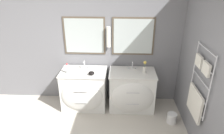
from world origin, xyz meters
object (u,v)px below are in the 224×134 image
flower_vase (145,68)px  waste_bin (172,118)px  toiletry_bottle (67,69)px  amenity_bowl (91,73)px  vanity_right (132,91)px  vanity_left (84,90)px

flower_vase → waste_bin: bearing=-42.5°
toiletry_bottle → amenity_bowl: size_ratio=1.73×
flower_vase → waste_bin: (0.52, -0.48, -0.83)m
amenity_bowl → waste_bin: bearing=-12.2°
toiletry_bottle → waste_bin: bearing=-10.9°
flower_vase → vanity_right: bearing=-173.4°
vanity_right → toiletry_bottle: bearing=-177.3°
waste_bin → flower_vase: bearing=137.5°
vanity_left → flower_vase: bearing=1.2°
vanity_left → toiletry_bottle: (-0.29, -0.06, 0.51)m
vanity_left → flower_vase: (1.23, 0.03, 0.52)m
toiletry_bottle → vanity_right: bearing=2.7°
vanity_right → flower_vase: size_ratio=3.70×
amenity_bowl → waste_bin: amenity_bowl is taller
vanity_right → amenity_bowl: size_ratio=7.82×
vanity_left → vanity_right: 1.00m
waste_bin → amenity_bowl: bearing=167.8°
amenity_bowl → flower_vase: 1.06m
toiletry_bottle → flower_vase: 1.53m
vanity_left → waste_bin: bearing=-14.5°
vanity_right → amenity_bowl: 0.93m
toiletry_bottle → amenity_bowl: bearing=-6.5°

